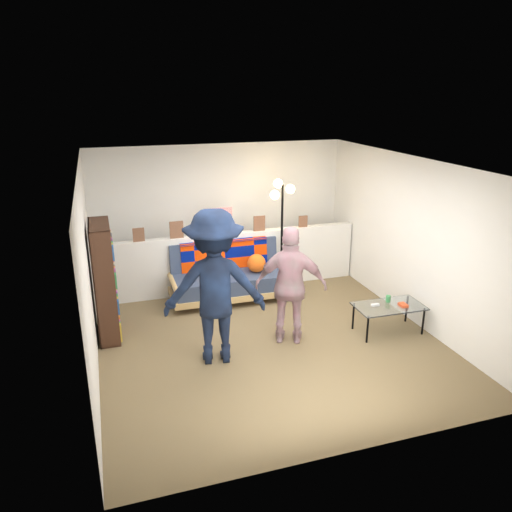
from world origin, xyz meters
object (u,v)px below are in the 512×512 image
Objects in this scene: futon_sofa at (229,276)px; bookshelf at (105,285)px; person_left at (215,287)px; coffee_table at (389,307)px; floor_lamp at (281,213)px; person_right at (291,286)px.

bookshelf is at bearing -158.76° from futon_sofa.
person_left is (-0.66, -1.85, 0.60)m from futon_sofa.
person_left is at bearing 179.44° from coffee_table.
futon_sofa is at bearing -170.29° from floor_lamp.
floor_lamp is at bearing -119.55° from person_left.
bookshelf is 0.86× the size of floor_lamp.
bookshelf is 3.97m from coffee_table.
person_right is at bearing -21.69° from bookshelf.
bookshelf is (-1.95, -0.76, 0.37)m from futon_sofa.
bookshelf is 2.54m from person_right.
futon_sofa is at bearing -53.41° from person_right.
person_left is 1.21× the size of person_right.
person_left is 1.09m from person_right.
futon_sofa is 1.36m from floor_lamp.
floor_lamp is (0.96, 0.16, 0.95)m from futon_sofa.
person_left reaches higher than person_right.
person_right reaches higher than coffee_table.
bookshelf is 1.70m from person_left.
coffee_table is 2.57m from person_left.
coffee_table is at bearing -163.91° from person_right.
person_left is (-1.62, -2.01, -0.35)m from floor_lamp.
person_left reaches higher than coffee_table.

